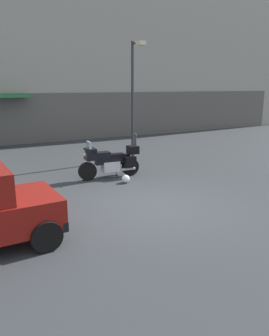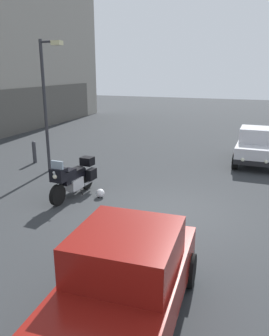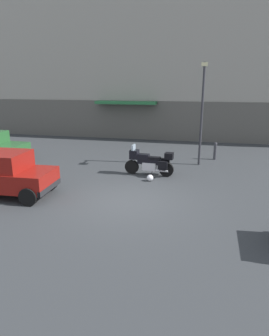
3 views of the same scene
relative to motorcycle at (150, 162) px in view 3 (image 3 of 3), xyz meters
The scene contains 7 objects.
ground_plane 3.39m from the motorcycle, 94.48° to the right, with size 80.00×80.00×0.00m, color #2D3033.
building_facade_rear 11.46m from the motorcycle, 91.50° to the left, with size 39.57×3.40×12.49m.
motorcycle is the anchor object (origin of this frame).
helmet 1.00m from the motorcycle, 79.04° to the right, with size 0.28×0.28×0.28m, color silver.
car_hatchback_near 6.09m from the motorcycle, 142.58° to the right, with size 3.93×1.93×1.64m.
streetlamp_curbside 3.91m from the motorcycle, 46.10° to the left, with size 0.28×0.94×5.00m.
bollard_curbside 4.71m from the motorcycle, 51.06° to the left, with size 0.16×0.16×0.96m.
Camera 3 is at (2.51, -9.52, 4.03)m, focal length 31.98 mm.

